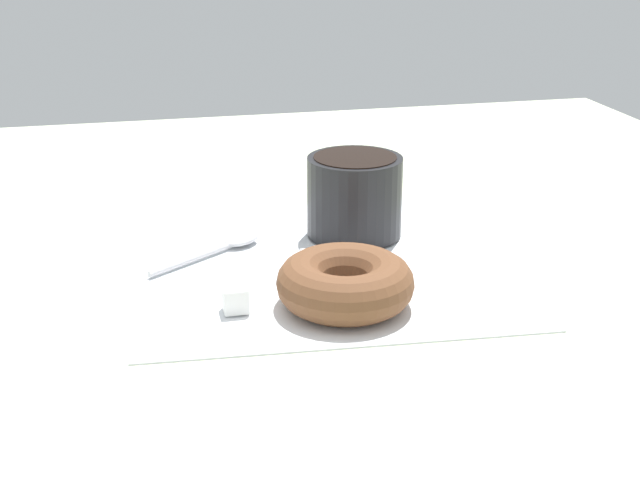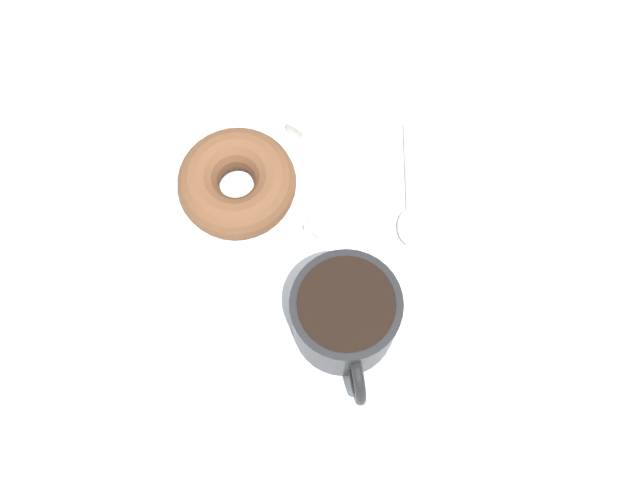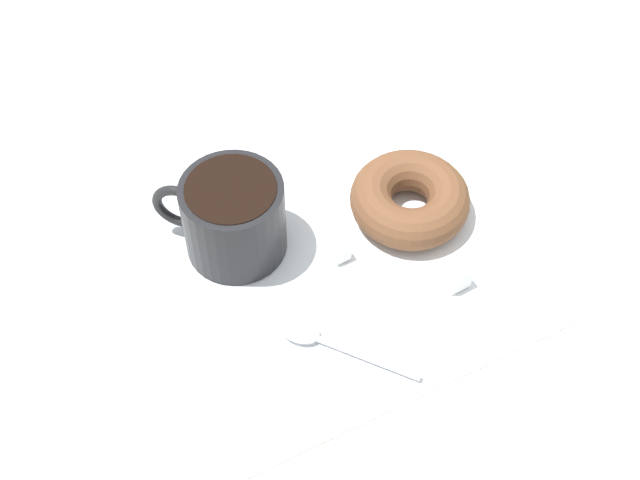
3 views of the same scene
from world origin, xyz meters
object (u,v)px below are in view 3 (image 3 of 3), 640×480
sugar_cube (340,251)px  donut (410,199)px  coffee_cup (232,216)px  sugar_cube_extra (456,276)px  spoon (318,338)px

sugar_cube → donut: bearing=-82.6°
sugar_cube → coffee_cup: bearing=50.7°
coffee_cup → sugar_cube_extra: 20.15cm
coffee_cup → sugar_cube_extra: (-13.60, -14.54, -3.04)cm
sugar_cube → sugar_cube_extra: size_ratio=0.78×
coffee_cup → sugar_cube_extra: size_ratio=5.17×
sugar_cube → sugar_cube_extra: (-7.60, -7.20, 0.21)cm
spoon → sugar_cube: size_ratio=7.21×
donut → coffee_cup: bearing=72.3°
donut → spoon: bearing=117.9°
coffee_cup → donut: 16.39cm
donut → sugar_cube_extra: size_ratio=5.58×
coffee_cup → sugar_cube: size_ratio=6.59×
donut → spoon: (-7.55, 14.25, -1.53)cm
spoon → coffee_cup: bearing=5.6°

